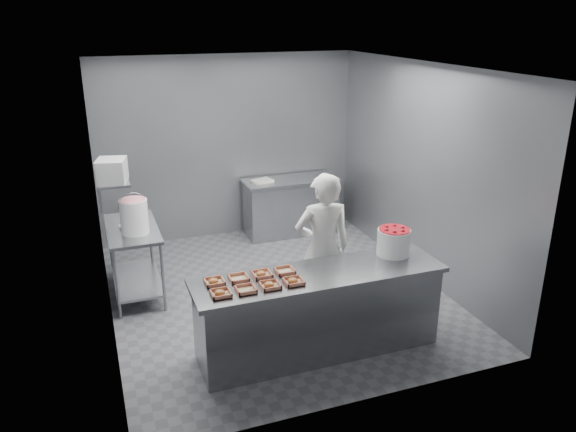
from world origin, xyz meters
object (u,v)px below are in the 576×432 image
Objects in this scene: tray_3 at (293,281)px; tray_7 at (285,271)px; prep_table at (134,251)px; worker at (323,249)px; service_counter at (319,312)px; tray_4 at (214,282)px; tray_2 at (270,285)px; tray_0 at (220,293)px; strawberry_tub at (394,241)px; tray_5 at (239,278)px; tray_6 at (262,274)px; tray_1 at (246,289)px; appliance at (112,171)px; back_counter at (291,206)px; glaze_bucket at (134,216)px.

tray_3 reaches higher than tray_7.
worker is at bearing -34.77° from prep_table.
tray_4 is at bearing 173.10° from service_counter.
tray_2 is at bearing -62.51° from prep_table.
tray_0 is 1.00× the size of tray_4.
worker is (1.34, 0.47, -0.05)m from tray_4.
strawberry_tub reaches higher than tray_2.
strawberry_tub is at bearing 0.76° from tray_5.
tray_6 is 0.24m from tray_7.
service_counter is 13.88× the size of tray_1.
strawberry_tub is (1.97, 0.02, 0.13)m from tray_4.
appliance is (-0.77, 1.82, 0.77)m from tray_0.
strawberry_tub reaches higher than back_counter.
tray_6 is 1.00× the size of tray_7.
tray_6 is 1.95m from glaze_bucket.
strawberry_tub is 1.01× the size of appliance.
tray_0 is 2.12m from appliance.
tray_1 is 0.35m from tray_4.
back_counter is 3.16m from strawberry_tub.
tray_6 reaches higher than tray_1.
tray_5 is at bearing -63.34° from glaze_bucket.
tray_5 is 2.02m from appliance.
tray_2 is 0.11× the size of worker.
tray_5 reaches higher than prep_table.
back_counter is at bearing 61.35° from tray_5.
tray_3 is at bearing 0.00° from tray_0.
glaze_bucket is (-1.05, 1.63, 0.19)m from tray_6.
service_counter is at bearing -49.76° from prep_table.
prep_table is 3.42× the size of appliance.
tray_4 is (-0.48, 0.25, 0.00)m from tray_2.
tray_0 is 1.53m from worker.
tray_0 is 1.00× the size of tray_6.
tray_1 is 1.00× the size of tray_2.
tray_6 is at bearing -57.06° from glaze_bucket.
worker is at bearing -102.88° from back_counter.
service_counter is at bearing -29.66° from appliance.
tray_3 is at bearing 55.69° from worker.
tray_2 is (1.08, -2.08, 0.33)m from prep_table.
appliance is at bearing 128.64° from tray_6.
tray_2 is at bearing -167.44° from service_counter.
worker is (1.34, 0.73, -0.05)m from tray_0.
tray_4 is 0.53× the size of appliance.
service_counter is at bearing 70.20° from worker.
back_counter is 4.23× the size of strawberry_tub.
tray_3 is at bearing -110.00° from back_counter.
tray_7 is 1.26m from strawberry_tub.
service_counter is 2.17× the size of prep_table.
service_counter is 13.88× the size of tray_2.
tray_0 is (-1.05, -0.13, 0.47)m from service_counter.
glaze_bucket is (-1.30, 1.63, 0.20)m from tray_7.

